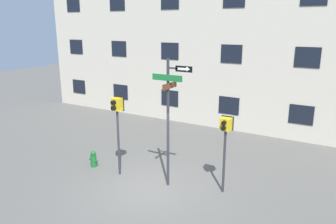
{
  "coord_description": "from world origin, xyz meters",
  "views": [
    {
      "loc": [
        5.37,
        -8.03,
        5.23
      ],
      "look_at": [
        0.34,
        0.63,
        2.54
      ],
      "focal_mm": 35.0,
      "sensor_mm": 36.0,
      "label": 1
    }
  ],
  "objects_px": {
    "street_sign_pole": "(170,112)",
    "pedestrian_signal_right": "(225,134)",
    "pedestrian_signal_left": "(117,114)",
    "fire_hydrant": "(93,159)"
  },
  "relations": [
    {
      "from": "street_sign_pole",
      "to": "pedestrian_signal_right",
      "type": "height_order",
      "value": "street_sign_pole"
    },
    {
      "from": "pedestrian_signal_left",
      "to": "street_sign_pole",
      "type": "bearing_deg",
      "value": 4.78
    },
    {
      "from": "pedestrian_signal_left",
      "to": "fire_hydrant",
      "type": "distance_m",
      "value": 2.32
    },
    {
      "from": "pedestrian_signal_left",
      "to": "pedestrian_signal_right",
      "type": "height_order",
      "value": "pedestrian_signal_left"
    },
    {
      "from": "pedestrian_signal_left",
      "to": "pedestrian_signal_right",
      "type": "distance_m",
      "value": 3.75
    },
    {
      "from": "street_sign_pole",
      "to": "pedestrian_signal_right",
      "type": "distance_m",
      "value": 1.86
    },
    {
      "from": "street_sign_pole",
      "to": "fire_hydrant",
      "type": "height_order",
      "value": "street_sign_pole"
    },
    {
      "from": "fire_hydrant",
      "to": "street_sign_pole",
      "type": "bearing_deg",
      "value": 2.45
    },
    {
      "from": "street_sign_pole",
      "to": "fire_hydrant",
      "type": "bearing_deg",
      "value": -177.55
    },
    {
      "from": "pedestrian_signal_right",
      "to": "fire_hydrant",
      "type": "distance_m",
      "value": 5.26
    }
  ]
}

